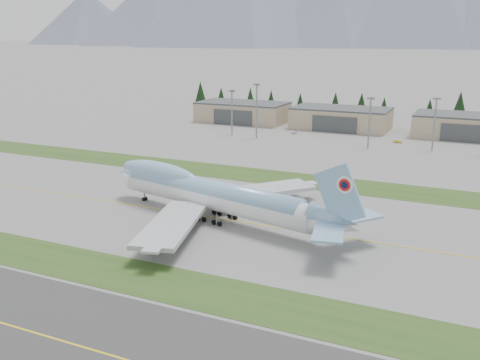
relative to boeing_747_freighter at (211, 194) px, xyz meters
The scene contains 14 objects.
ground 12.91m from the boeing_747_freighter, ahead, with size 7000.00×7000.00×0.00m, color slate.
grass_strip_near 39.28m from the boeing_747_freighter, 73.53° to the right, with size 400.00×14.00×0.08m, color #2B4719.
grass_strip_far 47.66m from the boeing_747_freighter, 76.55° to the left, with size 400.00×18.00×0.08m, color #2B4719.
asphalt_taxiway 62.46m from the boeing_747_freighter, 79.82° to the right, with size 400.00×32.00×0.04m, color #343434.
taxiway_line_main 12.91m from the boeing_747_freighter, ahead, with size 400.00×0.40×0.02m, color gold.
taxiway_line_near 62.46m from the boeing_747_freighter, 79.82° to the right, with size 400.00×0.40×0.02m, color gold.
boeing_747_freighter is the anchor object (origin of this frame).
hangar_left 161.93m from the boeing_747_freighter, 111.38° to the left, with size 48.00×26.60×10.80m.
hangar_center 150.84m from the boeing_747_freighter, 91.53° to the left, with size 48.00×26.60×10.80m.
hangar_right 160.84m from the boeing_747_freighter, 69.63° to the left, with size 48.00×26.60×10.80m.
floodlight_masts 113.68m from the boeing_747_freighter, 78.92° to the left, with size 141.60×9.58×24.99m.
service_vehicle_a 129.70m from the boeing_747_freighter, 99.38° to the left, with size 1.55×3.83×1.31m, color white.
service_vehicle_b 127.84m from the boeing_747_freighter, 77.10° to the left, with size 1.36×3.86×1.27m, color gold.
conifer_belt 213.12m from the boeing_747_freighter, 84.93° to the left, with size 265.42×14.71×15.93m.
Camera 1 is at (50.56, -117.83, 46.34)m, focal length 40.00 mm.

